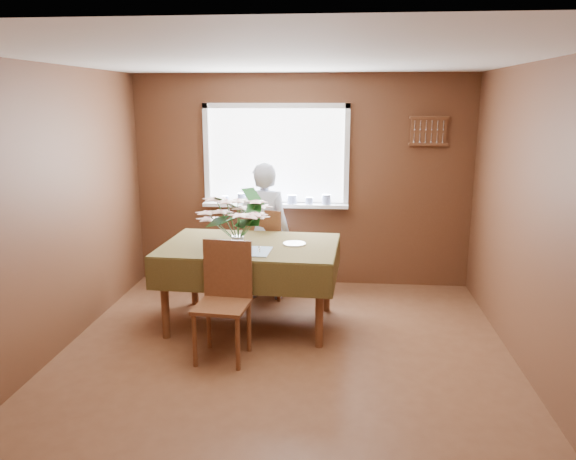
# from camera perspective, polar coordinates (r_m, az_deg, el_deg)

# --- Properties ---
(floor) EXTENTS (4.50, 4.50, 0.00)m
(floor) POSITION_cam_1_polar(r_m,az_deg,el_deg) (4.91, -0.62, -13.51)
(floor) COLOR brown
(floor) RESTS_ON ground
(ceiling) EXTENTS (4.50, 4.50, 0.00)m
(ceiling) POSITION_cam_1_polar(r_m,az_deg,el_deg) (4.40, -0.70, 17.02)
(ceiling) COLOR white
(ceiling) RESTS_ON wall_back
(wall_back) EXTENTS (4.00, 0.00, 4.00)m
(wall_back) POSITION_cam_1_polar(r_m,az_deg,el_deg) (6.70, 1.37, 4.97)
(wall_back) COLOR brown
(wall_back) RESTS_ON floor
(wall_front) EXTENTS (4.00, 0.00, 4.00)m
(wall_front) POSITION_cam_1_polar(r_m,az_deg,el_deg) (2.36, -6.48, -10.71)
(wall_front) COLOR brown
(wall_front) RESTS_ON floor
(wall_left) EXTENTS (0.00, 4.50, 4.50)m
(wall_left) POSITION_cam_1_polar(r_m,az_deg,el_deg) (5.10, -23.62, 1.27)
(wall_left) COLOR brown
(wall_left) RESTS_ON floor
(wall_right) EXTENTS (0.00, 4.50, 4.50)m
(wall_right) POSITION_cam_1_polar(r_m,az_deg,el_deg) (4.72, 24.24, 0.33)
(wall_right) COLOR brown
(wall_right) RESTS_ON floor
(window_assembly) EXTENTS (1.72, 0.20, 1.22)m
(window_assembly) POSITION_cam_1_polar(r_m,az_deg,el_deg) (6.66, -1.23, 5.73)
(window_assembly) COLOR white
(window_assembly) RESTS_ON wall_back
(spoon_rack) EXTENTS (0.44, 0.05, 0.33)m
(spoon_rack) POSITION_cam_1_polar(r_m,az_deg,el_deg) (6.66, 14.10, 9.72)
(spoon_rack) COLOR brown
(spoon_rack) RESTS_ON wall_back
(dining_table) EXTENTS (1.75, 1.24, 0.83)m
(dining_table) POSITION_cam_1_polar(r_m,az_deg,el_deg) (5.51, -3.87, -2.47)
(dining_table) COLOR brown
(dining_table) RESTS_ON floor
(chair_far) EXTENTS (0.57, 0.57, 1.03)m
(chair_far) POSITION_cam_1_polar(r_m,az_deg,el_deg) (6.33, -2.06, -1.95)
(chair_far) COLOR brown
(chair_far) RESTS_ON floor
(chair_near) EXTENTS (0.47, 0.47, 1.01)m
(chair_near) POSITION_cam_1_polar(r_m,az_deg,el_deg) (4.92, -6.46, -6.60)
(chair_near) COLOR brown
(chair_near) RESTS_ON floor
(seated_woman) EXTENTS (0.59, 0.41, 1.54)m
(seated_woman) POSITION_cam_1_polar(r_m,az_deg,el_deg) (6.24, -2.41, -0.12)
(seated_woman) COLOR white
(seated_woman) RESTS_ON floor
(flower_bouquet) EXTENTS (0.59, 0.59, 0.51)m
(flower_bouquet) POSITION_cam_1_polar(r_m,az_deg,el_deg) (5.16, -5.19, 1.37)
(flower_bouquet) COLOR white
(flower_bouquet) RESTS_ON dining_table
(side_plate) EXTENTS (0.27, 0.27, 0.01)m
(side_plate) POSITION_cam_1_polar(r_m,az_deg,el_deg) (5.46, 0.65, -1.41)
(side_plate) COLOR white
(side_plate) RESTS_ON dining_table
(table_knife) EXTENTS (0.04, 0.20, 0.00)m
(table_knife) POSITION_cam_1_polar(r_m,az_deg,el_deg) (5.26, -2.95, -1.96)
(table_knife) COLOR silver
(table_knife) RESTS_ON dining_table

